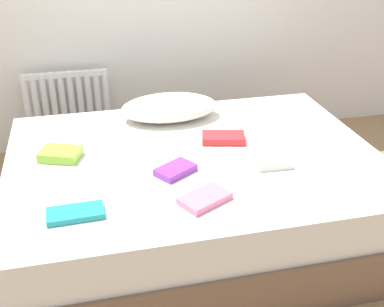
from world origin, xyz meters
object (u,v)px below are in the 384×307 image
(pillow, at_px, (169,107))
(textbook_pink, at_px, (205,199))
(bed, at_px, (194,195))
(textbook_lime, at_px, (61,154))
(textbook_red, at_px, (223,138))
(radiator, at_px, (68,107))
(textbook_purple, at_px, (175,170))
(textbook_teal, at_px, (75,213))
(textbook_white, at_px, (272,161))

(pillow, distance_m, textbook_pink, 0.97)
(textbook_pink, bearing_deg, bed, 53.97)
(textbook_lime, distance_m, textbook_red, 0.89)
(radiator, bearing_deg, textbook_red, -51.60)
(radiator, bearing_deg, bed, -61.16)
(radiator, xyz_separation_m, pillow, (0.63, -0.69, 0.21))
(textbook_purple, height_order, textbook_teal, textbook_purple)
(textbook_lime, bearing_deg, radiator, 109.69)
(pillow, bearing_deg, bed, -86.10)
(textbook_pink, xyz_separation_m, textbook_teal, (-0.57, 0.02, -0.00))
(textbook_pink, bearing_deg, textbook_red, 37.50)
(textbook_pink, xyz_separation_m, textbook_red, (0.26, 0.58, 0.00))
(pillow, distance_m, textbook_red, 0.46)
(radiator, relative_size, textbook_white, 3.46)
(radiator, distance_m, textbook_white, 1.75)
(radiator, relative_size, textbook_pink, 2.72)
(bed, relative_size, textbook_white, 11.37)
(textbook_teal, bearing_deg, textbook_pink, -3.70)
(pillow, distance_m, textbook_purple, 0.70)
(textbook_red, bearing_deg, bed, -135.16)
(textbook_white, bearing_deg, textbook_pink, -146.40)
(radiator, bearing_deg, textbook_white, -54.19)
(bed, relative_size, textbook_pink, 8.93)
(radiator, bearing_deg, textbook_pink, -70.16)
(bed, xyz_separation_m, radiator, (-0.66, 1.20, 0.11))
(bed, bearing_deg, textbook_lime, 170.34)
(bed, height_order, pillow, pillow)
(textbook_white, relative_size, textbook_red, 0.74)
(textbook_pink, bearing_deg, pillow, 60.10)
(bed, distance_m, pillow, 0.61)
(textbook_pink, bearing_deg, textbook_lime, 109.23)
(pillow, distance_m, textbook_teal, 1.12)
(textbook_lime, bearing_deg, textbook_teal, -62.30)
(pillow, distance_m, textbook_lime, 0.77)
(radiator, height_order, textbook_red, radiator)
(bed, height_order, radiator, radiator)
(bed, distance_m, textbook_white, 0.50)
(textbook_purple, bearing_deg, textbook_teal, 175.61)
(bed, xyz_separation_m, textbook_red, (0.20, 0.12, 0.27))
(radiator, relative_size, textbook_teal, 2.52)
(textbook_pink, distance_m, textbook_teal, 0.57)
(textbook_lime, relative_size, textbook_teal, 0.84)
(pillow, height_order, textbook_red, pillow)
(pillow, relative_size, textbook_lime, 2.96)
(radiator, bearing_deg, pillow, -47.67)
(radiator, distance_m, textbook_pink, 1.77)
(pillow, relative_size, textbook_red, 2.52)
(textbook_red, bearing_deg, textbook_teal, -132.00)
(bed, distance_m, textbook_red, 0.36)
(bed, xyz_separation_m, textbook_lime, (-0.69, 0.12, 0.28))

